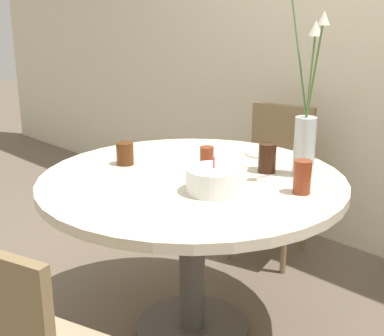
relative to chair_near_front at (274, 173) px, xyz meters
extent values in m
plane|color=#6B5B4C|center=(0.25, -0.94, -0.49)|extent=(16.00, 16.00, 0.00)
cube|color=beige|center=(0.25, 0.40, 0.81)|extent=(8.00, 0.05, 2.60)
cylinder|color=beige|center=(0.25, -0.94, 0.24)|extent=(1.30, 1.30, 0.04)
cylinder|color=#4C4742|center=(0.25, -0.94, -0.12)|extent=(0.12, 0.12, 0.68)
cylinder|color=#4C4742|center=(0.25, -0.94, -0.47)|extent=(0.52, 0.52, 0.03)
cube|color=tan|center=(0.02, -0.08, -0.09)|extent=(0.49, 0.49, 0.04)
cube|color=olive|center=(-0.03, 0.10, 0.16)|extent=(0.38, 0.13, 0.46)
cylinder|color=olive|center=(-0.10, -0.29, -0.30)|extent=(0.03, 0.03, 0.38)
cylinder|color=olive|center=(0.23, -0.20, -0.30)|extent=(0.03, 0.03, 0.38)
cylinder|color=olive|center=(-0.19, 0.04, -0.30)|extent=(0.03, 0.03, 0.38)
cylinder|color=olive|center=(0.14, 0.13, -0.30)|extent=(0.03, 0.03, 0.38)
cylinder|color=white|center=(0.43, -1.01, 0.31)|extent=(0.22, 0.22, 0.10)
cylinder|color=#E54C4C|center=(0.43, -1.01, 0.38)|extent=(0.01, 0.01, 0.04)
cylinder|color=silver|center=(0.57, -0.59, 0.39)|extent=(0.09, 0.09, 0.25)
cylinder|color=#4C7538|center=(0.56, -0.58, 0.69)|extent=(0.01, 0.04, 0.36)
cone|color=silver|center=(0.56, -0.56, 0.87)|extent=(0.06, 0.06, 0.06)
cylinder|color=#4C7538|center=(0.62, -0.64, 0.72)|extent=(0.11, 0.09, 0.40)
cone|color=silver|center=(0.67, -0.68, 0.92)|extent=(0.05, 0.05, 0.05)
cylinder|color=#4C7538|center=(0.50, -0.58, 0.78)|extent=(0.14, 0.04, 0.52)
cylinder|color=silver|center=(0.26, -0.44, 0.27)|extent=(0.20, 0.20, 0.01)
cylinder|color=#33190C|center=(0.43, -0.67, 0.33)|extent=(0.08, 0.08, 0.13)
cylinder|color=#51280F|center=(-0.10, -1.03, 0.31)|extent=(0.08, 0.08, 0.10)
cylinder|color=maroon|center=(0.24, -0.85, 0.32)|extent=(0.06, 0.06, 0.11)
cylinder|color=maroon|center=(0.69, -0.78, 0.33)|extent=(0.07, 0.07, 0.13)
camera|label=1|loc=(1.75, -2.47, 0.98)|focal=50.00mm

